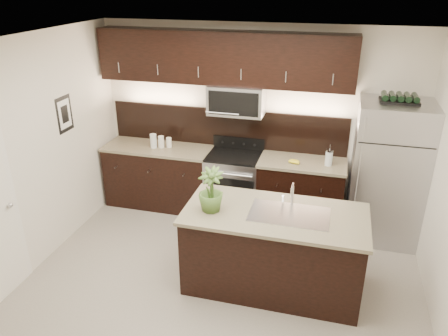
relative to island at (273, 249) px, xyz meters
The scene contains 12 objects.
ground 0.76m from the island, 160.49° to the right, with size 4.50×4.50×0.00m, color gray.
room_walls 1.42m from the island, 160.64° to the right, with size 4.52×4.02×2.71m.
counter_run 1.81m from the island, 124.39° to the left, with size 3.51×0.65×0.94m.
upper_fixtures 2.54m from the island, 121.26° to the left, with size 3.49×0.40×1.66m.
island is the anchor object (origin of this frame).
sink_faucet 0.51m from the island, ahead, with size 0.84×0.50×0.28m.
refrigerator 1.94m from the island, 49.17° to the left, with size 0.90×0.81×1.86m, color #B2B2B7.
wine_rack 2.37m from the island, 49.17° to the left, with size 0.46×0.28×0.11m.
plant 0.99m from the island, 169.85° to the right, with size 0.27×0.27×0.49m, color #3F5F26.
canisters 2.50m from the island, 142.87° to the left, with size 0.30×0.16×0.21m.
french_press 1.63m from the island, 71.36° to the left, with size 0.10×0.10×0.29m.
bananas 1.49m from the island, 89.85° to the left, with size 0.16×0.12×0.05m, color yellow.
Camera 1 is at (1.08, -3.86, 3.27)m, focal length 35.00 mm.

